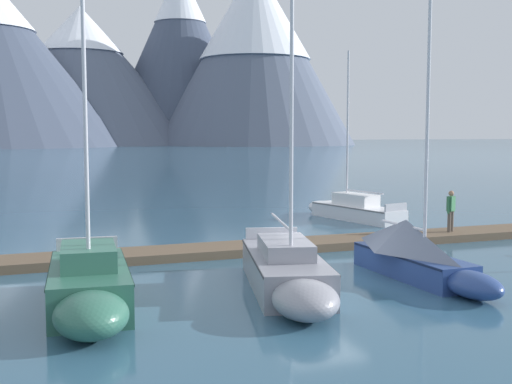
% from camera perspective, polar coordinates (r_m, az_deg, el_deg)
% --- Properties ---
extents(ground_plane, '(700.00, 700.00, 0.00)m').
position_cam_1_polar(ground_plane, '(20.12, 5.66, -7.18)').
color(ground_plane, '#335B75').
extents(mountain_east_summit, '(87.70, 87.70, 50.43)m').
position_cam_1_polar(mountain_east_summit, '(248.01, -15.28, 10.08)').
color(mountain_east_summit, slate).
rests_on(mountain_east_summit, ground).
extents(mountain_rear_spur, '(61.33, 61.33, 67.79)m').
position_cam_1_polar(mountain_rear_spur, '(255.49, -6.73, 12.06)').
color(mountain_rear_spur, '#424C60').
rests_on(mountain_rear_spur, ground).
extents(mountain_north_horn, '(72.51, 72.51, 64.81)m').
position_cam_1_polar(mountain_north_horn, '(236.60, -0.08, 12.62)').
color(mountain_north_horn, slate).
rests_on(mountain_north_horn, ground).
extents(dock, '(27.36, 2.53, 0.30)m').
position_cam_1_polar(dock, '(23.71, 1.59, -4.89)').
color(dock, brown).
rests_on(dock, ground).
extents(sailboat_second_berth, '(2.19, 6.17, 8.75)m').
position_cam_1_polar(sailboat_second_berth, '(16.15, -14.60, -8.12)').
color(sailboat_second_berth, '#336B56').
rests_on(sailboat_second_berth, ground).
extents(sailboat_mid_dock_port, '(3.21, 7.19, 7.76)m').
position_cam_1_polar(sailboat_mid_dock_port, '(17.48, 2.88, -7.13)').
color(sailboat_mid_dock_port, '#93939E').
rests_on(sailboat_mid_dock_port, ground).
extents(sailboat_mid_dock_starboard, '(1.68, 6.09, 8.84)m').
position_cam_1_polar(sailboat_mid_dock_starboard, '(19.71, 14.06, -5.20)').
color(sailboat_mid_dock_starboard, navy).
rests_on(sailboat_mid_dock_starboard, ground).
extents(sailboat_far_berth, '(2.79, 6.50, 8.42)m').
position_cam_1_polar(sailboat_far_berth, '(32.58, 8.56, -1.49)').
color(sailboat_far_berth, white).
rests_on(sailboat_far_berth, ground).
extents(person_on_dock, '(0.52, 0.38, 1.69)m').
position_cam_1_polar(person_on_dock, '(27.28, 16.94, -1.41)').
color(person_on_dock, brown).
rests_on(person_on_dock, dock).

